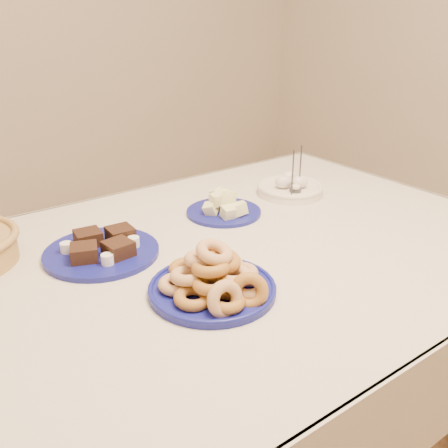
{
  "coord_description": "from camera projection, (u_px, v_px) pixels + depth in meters",
  "views": [
    {
      "loc": [
        -0.64,
        -0.92,
        1.32
      ],
      "look_at": [
        0.0,
        -0.05,
        0.85
      ],
      "focal_mm": 40.0,
      "sensor_mm": 36.0,
      "label": 1
    }
  ],
  "objects": [
    {
      "name": "egg_bowl",
      "position": [
        290.0,
        188.0,
        1.64
      ],
      "size": [
        0.28,
        0.28,
        0.07
      ],
      "rotation": [
        0.0,
        0.0,
        -0.41
      ],
      "color": "silver",
      "rests_on": "dining_table"
    },
    {
      "name": "brownie_plate",
      "position": [
        102.0,
        249.0,
        1.24
      ],
      "size": [
        0.34,
        0.34,
        0.05
      ],
      "rotation": [
        0.0,
        0.0,
        -0.22
      ],
      "color": "navy",
      "rests_on": "dining_table"
    },
    {
      "name": "dining_table",
      "position": [
        213.0,
        290.0,
        1.3
      ],
      "size": [
        1.71,
        1.11,
        0.75
      ],
      "color": "brown",
      "rests_on": "ground"
    },
    {
      "name": "candle_holder",
      "position": [
        295.0,
        195.0,
        1.6
      ],
      "size": [
        0.13,
        0.13,
        0.17
      ],
      "rotation": [
        0.0,
        0.0,
        0.39
      ],
      "color": "tan",
      "rests_on": "dining_table"
    },
    {
      "name": "melon_plate",
      "position": [
        224.0,
        208.0,
        1.49
      ],
      "size": [
        0.26,
        0.26,
        0.08
      ],
      "rotation": [
        0.0,
        0.0,
        -0.16
      ],
      "color": "navy",
      "rests_on": "dining_table"
    },
    {
      "name": "donut_platter",
      "position": [
        214.0,
        281.0,
        1.07
      ],
      "size": [
        0.33,
        0.33,
        0.13
      ],
      "rotation": [
        0.0,
        0.0,
        -0.2
      ],
      "color": "navy",
      "rests_on": "dining_table"
    }
  ]
}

